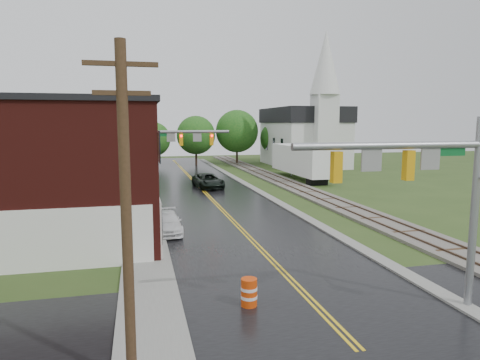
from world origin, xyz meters
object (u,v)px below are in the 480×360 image
object	(u,v)px
traffic_signal_near	(426,180)
utility_pole_a	(126,212)
utility_pole_c	(135,141)
construction_barrel	(249,293)
suv_dark	(208,181)
utility_pole_b	(133,153)
tree_left_c	(70,145)
tree_left_b	(9,137)
tree_left_e	(118,140)
brick_building	(29,173)
pickup_white	(167,223)
semi_trailer	(301,160)
church	(306,130)
traffic_signal_far	(173,146)

from	to	relation	value
traffic_signal_near	utility_pole_a	size ratio (longest dim) A/B	0.82
utility_pole_c	construction_barrel	bearing A→B (deg)	-83.86
traffic_signal_near	suv_dark	bearing A→B (deg)	94.77
utility_pole_b	tree_left_c	world-z (taller)	utility_pole_b
construction_barrel	suv_dark	bearing A→B (deg)	83.72
tree_left_b	suv_dark	world-z (taller)	tree_left_b
utility_pole_b	tree_left_e	size ratio (longest dim) A/B	1.10
brick_building	utility_pole_b	bearing A→B (deg)	50.93
pickup_white	utility_pole_c	bearing A→B (deg)	93.89
suv_dark	semi_trailer	distance (m)	13.32
church	utility_pole_a	distance (m)	60.06
church	tree_left_e	world-z (taller)	church
church	traffic_signal_far	distance (m)	35.59
tree_left_c	tree_left_e	xyz separation A→B (m)	(5.00, 6.00, 0.30)
traffic_signal_near	tree_left_b	bearing A→B (deg)	125.49
suv_dark	utility_pole_a	bearing A→B (deg)	-108.83
utility_pole_c	tree_left_c	xyz separation A→B (m)	(-7.05, -4.10, -0.21)
utility_pole_b	traffic_signal_near	bearing A→B (deg)	-62.81
tree_left_e	pickup_white	distance (m)	30.52
brick_building	pickup_white	distance (m)	8.50
church	pickup_white	distance (m)	45.50
brick_building	tree_left_b	size ratio (longest dim) A/B	1.48
tree_left_e	semi_trailer	size ratio (longest dim) A/B	0.61
semi_trailer	tree_left_c	bearing A→B (deg)	177.16
tree_left_c	pickup_white	distance (m)	25.90
traffic_signal_near	brick_building	bearing A→B (deg)	140.83
brick_building	tree_left_b	bearing A→B (deg)	107.61
brick_building	construction_barrel	world-z (taller)	brick_building
pickup_white	traffic_signal_near	bearing A→B (deg)	-59.50
tree_left_b	suv_dark	xyz separation A→B (m)	(18.65, 2.11, -4.95)
brick_building	utility_pole_a	xyz separation A→B (m)	(5.68, -15.00, 0.57)
brick_building	church	xyz separation A→B (m)	(32.48, 38.74, 1.68)
traffic_signal_far	semi_trailer	xyz separation A→B (m)	(16.68, 11.56, -2.53)
tree_left_c	semi_trailer	distance (m)	27.17
church	pickup_white	world-z (taller)	church
church	tree_left_b	world-z (taller)	church
tree_left_c	suv_dark	bearing A→B (deg)	-21.90
traffic_signal_far	utility_pole_c	bearing A→B (deg)	101.09
traffic_signal_near	utility_pole_b	xyz separation A→B (m)	(-10.27, 20.00, -0.25)
traffic_signal_near	pickup_white	bearing A→B (deg)	120.68
church	traffic_signal_near	world-z (taller)	church
pickup_white	semi_trailer	bearing A→B (deg)	51.28
utility_pole_b	semi_trailer	xyz separation A→B (m)	(20.01, 16.56, -2.27)
brick_building	pickup_white	bearing A→B (deg)	6.99
church	traffic_signal_near	distance (m)	54.32
church	semi_trailer	distance (m)	16.97
church	suv_dark	size ratio (longest dim) A/B	3.60
semi_trailer	construction_barrel	xyz separation A→B (m)	(-15.71, -34.56, -1.90)
church	utility_pole_c	distance (m)	28.54
traffic_signal_near	construction_barrel	xyz separation A→B (m)	(-5.97, 2.00, -4.42)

